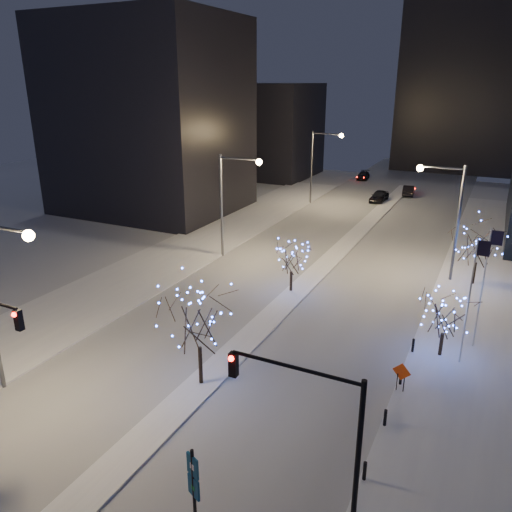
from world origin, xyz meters
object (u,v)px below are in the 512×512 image
Objects in this scene: street_lamp_east at (448,207)px; holiday_tree_median_near at (199,319)px; street_lamp_w_far at (319,158)px; car_near at (379,196)px; street_lamp_w_mid at (231,192)px; holiday_tree_median_far at (292,258)px; holiday_tree_plaza_near at (445,315)px; construction_sign at (401,374)px; car_mid at (409,190)px; wayfinding_sign at (194,482)px; traffic_signal_east at (317,423)px; car_far at (363,176)px; holiday_tree_plaza_far at (479,243)px.

street_lamp_east reaches higher than holiday_tree_median_near.
street_lamp_w_far reaches higher than car_near.
street_lamp_east is (19.02, 3.00, -0.05)m from street_lamp_w_mid.
street_lamp_w_far is 31.67m from holiday_tree_median_far.
car_near is at bearing 108.03° from holiday_tree_plaza_near.
street_lamp_w_mid is at bearing 152.12° from construction_sign.
car_mid is 2.58× the size of construction_sign.
holiday_tree_median_near reaches higher than holiday_tree_plaza_near.
street_lamp_w_mid is at bearing 140.33° from wayfinding_sign.
street_lamp_w_mid reaches higher than construction_sign.
holiday_tree_plaza_near is at bearing 79.42° from traffic_signal_east.
street_lamp_w_far is 16.61m from car_mid.
car_mid is at bearing -51.96° from car_far.
street_lamp_east reaches higher than traffic_signal_east.
street_lamp_w_far reaches higher than wayfinding_sign.
car_near is (-11.58, 27.27, -5.65)m from street_lamp_east.
traffic_signal_east reaches higher than wayfinding_sign.
traffic_signal_east is 63.12m from car_mid.
wayfinding_sign is (-6.81, -17.68, -0.55)m from holiday_tree_plaza_near.
holiday_tree_plaza_near is 2.44× the size of construction_sign.
street_lamp_w_far is 2.61× the size of wayfinding_sign.
wayfinding_sign is (5.50, -22.99, -0.64)m from holiday_tree_median_far.
holiday_tree_median_near is 14.59m from holiday_tree_median_far.
car_mid is 41.98m from holiday_tree_median_far.
traffic_signal_east reaches higher than holiday_tree_median_near.
traffic_signal_east is 29.20m from holiday_tree_plaza_far.
car_far is 0.76× the size of holiday_tree_plaza_far.
street_lamp_w_far is 41.39m from holiday_tree_plaza_near.
car_far is (0.98, 46.14, -5.84)m from street_lamp_w_mid.
street_lamp_east is 1.63× the size of holiday_tree_median_near.
street_lamp_w_far is 2.34× the size of holiday_tree_plaza_near.
traffic_signal_east is (17.88, -51.00, -1.74)m from street_lamp_w_far.
holiday_tree_plaza_far is (21.77, 2.92, -2.71)m from street_lamp_w_mid.
traffic_signal_east is 1.63× the size of holiday_tree_median_far.
traffic_signal_east reaches higher than car_far.
street_lamp_w_far reaches higher than construction_sign.
wayfinding_sign reaches higher than construction_sign.
car_mid is 13.48m from car_far.
holiday_tree_plaza_near is at bearing -27.12° from street_lamp_w_mid.
car_mid is (3.02, 6.28, -0.06)m from car_near.
car_far is at bearing 98.24° from holiday_tree_median_far.
car_mid reaches higher than car_far.
car_mid is at bearing 117.19° from wayfinding_sign.
holiday_tree_plaza_far is at bearing -45.41° from street_lamp_w_far.
traffic_signal_east is (-1.14, -29.00, -1.69)m from street_lamp_east.
car_mid is at bearing 67.62° from car_near.
holiday_tree_plaza_far is 1.57× the size of wayfinding_sign.
construction_sign is at bearing -89.33° from street_lamp_east.
car_mid is 1.18× the size of wayfinding_sign.
traffic_signal_east reaches higher than car_near.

